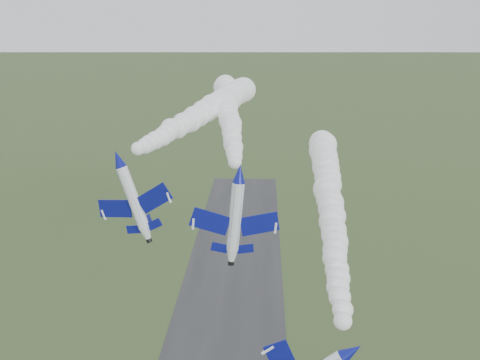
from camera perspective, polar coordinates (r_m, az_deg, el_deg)
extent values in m
cylinder|color=white|center=(49.90, 11.81, -17.47)|extent=(1.89, 7.48, 1.87)
cone|color=white|center=(53.66, 11.03, -14.75)|extent=(1.87, 1.61, 1.87)
cylinder|color=black|center=(54.41, 10.90, -14.27)|extent=(0.95, 0.54, 0.95)
cube|color=navy|center=(49.13, 9.77, -15.10)|extent=(2.58, 2.14, 3.33)
cube|color=navy|center=(52.27, 10.27, -14.18)|extent=(1.15, 0.98, 1.47)
cube|color=navy|center=(53.73, 12.04, -16.20)|extent=(1.15, 0.98, 1.47)
cube|color=navy|center=(52.59, 12.26, -14.65)|extent=(1.63, 1.43, 1.27)
cylinder|color=white|center=(66.74, -12.86, 2.18)|extent=(3.50, 8.20, 1.81)
cone|color=navy|center=(62.49, -14.98, 1.03)|extent=(2.22, 2.44, 1.81)
cone|color=white|center=(70.93, -11.06, 3.15)|extent=(2.14, 2.07, 1.81)
cylinder|color=black|center=(71.76, -10.73, 3.33)|extent=(1.02, 0.76, 0.92)
ellipsoid|color=black|center=(64.95, -13.86, 2.17)|extent=(1.77, 2.94, 1.21)
cube|color=navy|center=(68.90, -14.47, 1.61)|extent=(4.58, 3.14, 1.54)
cube|color=navy|center=(66.00, -10.48, 2.87)|extent=(4.58, 3.14, 1.54)
cube|color=navy|center=(70.94, -12.39, 2.66)|extent=(2.02, 1.42, 0.71)
cube|color=navy|center=(69.46, -10.32, 3.32)|extent=(2.02, 1.42, 0.71)
cube|color=navy|center=(69.90, -11.80, 3.89)|extent=(1.10, 1.66, 2.02)
cylinder|color=white|center=(64.75, -0.06, 0.67)|extent=(2.87, 8.84, 1.69)
cone|color=navy|center=(59.53, 0.43, -0.79)|extent=(1.99, 2.49, 1.69)
cone|color=white|center=(69.81, -0.47, 1.88)|extent=(1.93, 2.08, 1.69)
cylinder|color=black|center=(70.81, -0.54, 2.09)|extent=(0.93, 0.73, 0.85)
ellipsoid|color=black|center=(62.45, 0.18, 0.62)|extent=(1.53, 3.11, 1.12)
cube|color=navy|center=(65.30, -2.84, 0.91)|extent=(5.05, 3.12, 0.58)
cube|color=navy|center=(66.00, 2.53, 0.58)|extent=(5.05, 3.12, 0.58)
cube|color=navy|center=(68.76, -1.77, 1.76)|extent=(2.21, 1.41, 0.29)
cube|color=navy|center=(69.11, 0.96, 1.59)|extent=(2.21, 1.41, 0.29)
cube|color=navy|center=(68.35, -0.28, 2.71)|extent=(0.56, 1.69, 2.28)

